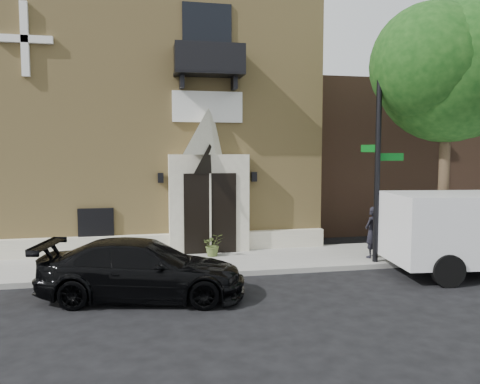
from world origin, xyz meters
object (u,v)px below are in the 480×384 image
object	(u,v)px
pedestrian_near	(372,232)
fire_hydrant	(436,243)
black_sedan	(143,269)
street_sign	(378,160)

from	to	relation	value
pedestrian_near	fire_hydrant	bearing A→B (deg)	137.91
black_sedan	fire_hydrant	bearing A→B (deg)	-66.60
black_sedan	pedestrian_near	distance (m)	7.33
black_sedan	street_sign	distance (m)	7.48
fire_hydrant	street_sign	bearing A→B (deg)	-175.69
black_sedan	pedestrian_near	xyz separation A→B (m)	(6.97, 2.24, 0.26)
pedestrian_near	black_sedan	bearing A→B (deg)	-14.20
street_sign	pedestrian_near	size ratio (longest dim) A/B	3.80
black_sedan	street_sign	size ratio (longest dim) A/B	0.79
street_sign	fire_hydrant	distance (m)	3.38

